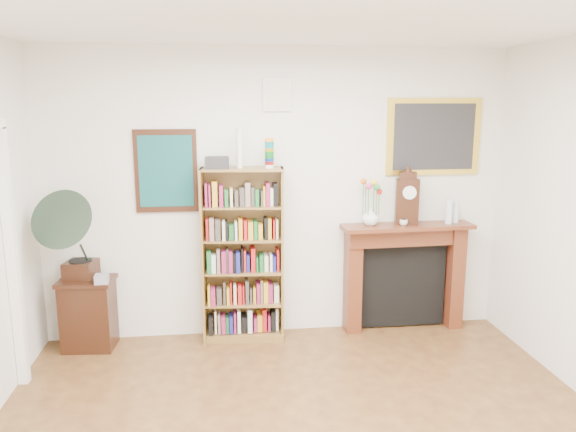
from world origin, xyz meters
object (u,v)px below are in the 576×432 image
(side_cabinet, at_px, (89,314))
(cd_stack, at_px, (102,279))
(bookshelf, at_px, (243,246))
(gramophone, at_px, (74,230))
(bottle_right, at_px, (456,213))
(teacup, at_px, (404,222))
(mantel_clock, at_px, (407,199))
(flower_vase, at_px, (371,216))
(bottle_left, at_px, (449,212))
(fireplace, at_px, (404,267))

(side_cabinet, distance_m, cd_stack, 0.44)
(bookshelf, xyz_separation_m, gramophone, (-1.51, -0.15, 0.23))
(cd_stack, height_order, bottle_right, bottle_right)
(gramophone, distance_m, cd_stack, 0.50)
(side_cabinet, distance_m, teacup, 3.13)
(cd_stack, relative_size, mantel_clock, 0.23)
(side_cabinet, xyz_separation_m, cd_stack, (0.17, -0.14, 0.38))
(gramophone, bearing_deg, mantel_clock, 13.77)
(bookshelf, height_order, cd_stack, bookshelf)
(flower_vase, bearing_deg, bottle_left, -1.93)
(side_cabinet, bearing_deg, bottle_right, 5.71)
(side_cabinet, xyz_separation_m, flower_vase, (2.71, 0.07, 0.85))
(cd_stack, bearing_deg, bookshelf, 7.85)
(gramophone, relative_size, flower_vase, 5.07)
(teacup, relative_size, bottle_left, 0.33)
(mantel_clock, height_order, bottle_left, mantel_clock)
(cd_stack, height_order, flower_vase, flower_vase)
(bottle_left, bearing_deg, bookshelf, -179.91)
(cd_stack, height_order, mantel_clock, mantel_clock)
(cd_stack, distance_m, flower_vase, 2.59)
(fireplace, xyz_separation_m, gramophone, (-3.13, -0.21, 0.52))
(gramophone, distance_m, bottle_right, 3.64)
(bookshelf, xyz_separation_m, bottle_right, (2.13, 0.04, 0.26))
(bookshelf, distance_m, bottle_right, 2.14)
(bookshelf, xyz_separation_m, mantel_clock, (1.62, 0.03, 0.41))
(bottle_right, bearing_deg, bookshelf, -178.98)
(side_cabinet, distance_m, mantel_clock, 3.24)
(cd_stack, xyz_separation_m, mantel_clock, (2.91, 0.21, 0.63))
(fireplace, relative_size, bottle_right, 6.59)
(side_cabinet, height_order, bottle_left, bottle_left)
(side_cabinet, bearing_deg, fireplace, 6.36)
(bookshelf, relative_size, fireplace, 1.47)
(mantel_clock, bearing_deg, teacup, -111.28)
(side_cabinet, height_order, teacup, teacup)
(bottle_right, bearing_deg, teacup, -172.47)
(bottle_left, bearing_deg, fireplace, 172.02)
(side_cabinet, bearing_deg, gramophone, -110.63)
(mantel_clock, xyz_separation_m, bottle_right, (0.51, 0.00, -0.15))
(fireplace, distance_m, mantel_clock, 0.71)
(cd_stack, height_order, bottle_left, bottle_left)
(teacup, xyz_separation_m, bottle_left, (0.47, 0.04, 0.09))
(flower_vase, bearing_deg, cd_stack, -175.33)
(bookshelf, relative_size, mantel_clock, 3.76)
(bookshelf, xyz_separation_m, fireplace, (1.62, 0.06, -0.29))
(fireplace, xyz_separation_m, flower_vase, (-0.37, -0.03, 0.54))
(fireplace, bearing_deg, mantel_clock, -106.25)
(mantel_clock, xyz_separation_m, flower_vase, (-0.37, -0.00, -0.16))
(fireplace, xyz_separation_m, mantel_clock, (-0.01, -0.03, 0.71))
(gramophone, bearing_deg, cd_stack, 2.23)
(fireplace, bearing_deg, gramophone, -178.68)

